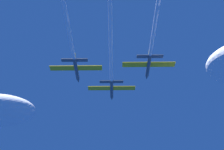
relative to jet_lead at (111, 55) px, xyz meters
The scene contains 3 objects.
jet_lead is the anchor object (origin of this frame).
jet_left_wing 23.46m from the jet_lead, 126.88° to the right, with size 20.86×83.02×3.46m.
jet_right_wing 25.08m from the jet_lead, 53.66° to the right, with size 20.86×83.71×3.46m.
Camera 1 is at (0.97, -94.39, -67.06)m, focal length 41.67 mm.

